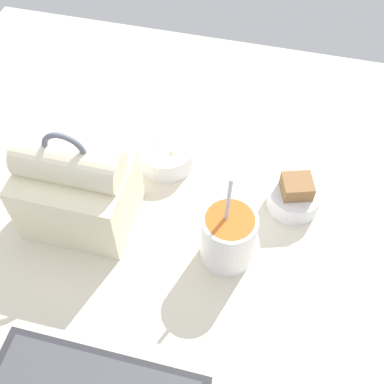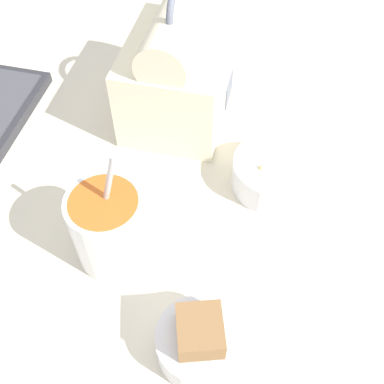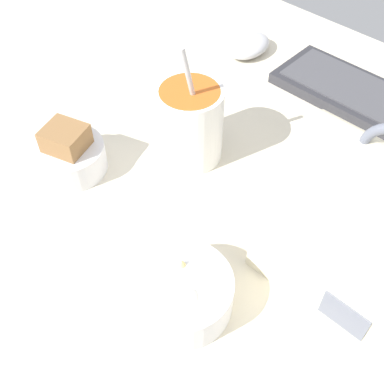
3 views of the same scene
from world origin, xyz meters
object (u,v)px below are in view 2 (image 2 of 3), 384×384
bento_bowl_snacks (272,173)px  soup_cup (109,228)px  bento_bowl_sandwich (200,341)px  lunch_bag (178,72)px

bento_bowl_snacks → soup_cup: bearing=131.4°
bento_bowl_sandwich → bento_bowl_snacks: 27.07cm
soup_cup → lunch_bag: bearing=-3.5°
bento_bowl_sandwich → bento_bowl_snacks: bento_bowl_sandwich is taller
lunch_bag → bento_bowl_snacks: bearing=-124.3°
bento_bowl_sandwich → soup_cup: bearing=53.5°
bento_bowl_snacks → bento_bowl_sandwich: bearing=170.0°
soup_cup → bento_bowl_sandwich: soup_cup is taller
bento_bowl_sandwich → bento_bowl_snacks: size_ratio=0.86×
bento_bowl_sandwich → bento_bowl_snacks: (26.66, -4.70, -0.26)cm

